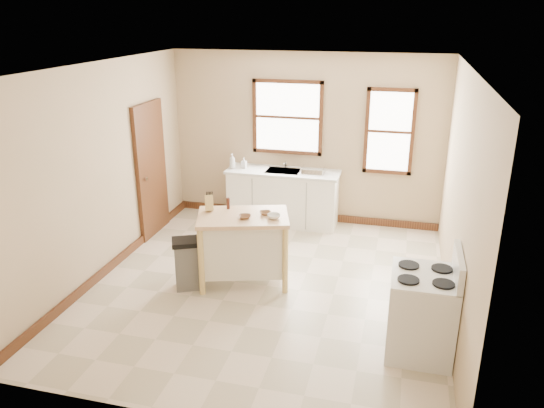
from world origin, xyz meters
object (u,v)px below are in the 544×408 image
Objects in this scene: kitchen_island at (243,249)px; bowl_c at (274,216)px; bowl_a at (245,217)px; bowl_b at (265,213)px; soap_bottle_a at (232,161)px; dish_rack at (313,171)px; pepper_grinder at (228,204)px; gas_stove at (422,302)px; knife_block at (209,203)px; trash_bin at (187,264)px; soap_bottle_b at (244,163)px.

bowl_c reaches higher than kitchen_island.
bowl_a is 1.06× the size of bowl_b.
soap_bottle_a reaches higher than bowl_b.
dish_rack is 2.47× the size of pepper_grinder.
soap_bottle_a is at bearing 119.07° from bowl_b.
bowl_c is (0.66, -0.18, -0.05)m from pepper_grinder.
pepper_grinder is 0.13× the size of gas_stove.
knife_block is at bearing -103.69° from dish_rack.
pepper_grinder is at bearing -99.72° from dish_rack.
soap_bottle_a is 0.22× the size of gas_stove.
bowl_a is 0.94× the size of bowl_c.
pepper_grinder is at bearing 164.82° from bowl_c.
bowl_b reaches higher than kitchen_island.
knife_block is 1.19× the size of bowl_c.
gas_stove is (2.24, -1.01, 0.11)m from kitchen_island.
pepper_grinder is 0.22× the size of trash_bin.
bowl_c is at bearing -37.71° from bowl_b.
soap_bottle_b is 1.10× the size of bowl_a.
bowl_a is at bearing 157.12° from gas_stove.
soap_bottle_a is 4.36m from gas_stove.
trash_bin is (0.16, -2.40, -0.71)m from soap_bottle_a.
trash_bin is at bearing -81.79° from soap_bottle_a.
soap_bottle_a reaches higher than kitchen_island.
bowl_b is (0.27, 0.10, 0.49)m from kitchen_island.
bowl_c is (1.05, -2.15, -0.04)m from soap_bottle_b.
knife_block is 1.26× the size of bowl_a.
bowl_b is 0.22× the size of trash_bin.
bowl_b is at bearing 3.90° from kitchen_island.
dish_rack is 2.02m from bowl_b.
knife_block is at bearing 39.49° from trash_bin.
soap_bottle_a is at bearing -148.79° from soap_bottle_b.
soap_bottle_a is at bearing 112.10° from bowl_a.
soap_bottle_a is at bearing -165.86° from dish_rack.
soap_bottle_b is 1.18m from dish_rack.
pepper_grinder is at bearing 172.25° from bowl_b.
knife_block reaches higher than pepper_grinder.
soap_bottle_b is 2.39m from bowl_c.
soap_bottle_b is at bearing 67.40° from knife_block.
bowl_a is 0.37m from bowl_c.
trash_bin is at bearing 166.86° from gas_stove.
pepper_grinder is 1.01× the size of bowl_b.
pepper_grinder is at bearing 26.46° from trash_bin.
pepper_grinder is (0.39, -1.97, 0.01)m from soap_bottle_b.
soap_bottle_a is 1.36m from dish_rack.
soap_bottle_b is 2.34m from bowl_a.
pepper_grinder is (-0.25, 0.17, 0.55)m from kitchen_island.
kitchen_island reaches higher than trash_bin.
bowl_b is (0.91, -2.04, -0.05)m from soap_bottle_b.
kitchen_island is (-0.53, -2.11, -0.50)m from dish_rack.
bowl_b is at bearing -85.09° from dish_rack.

